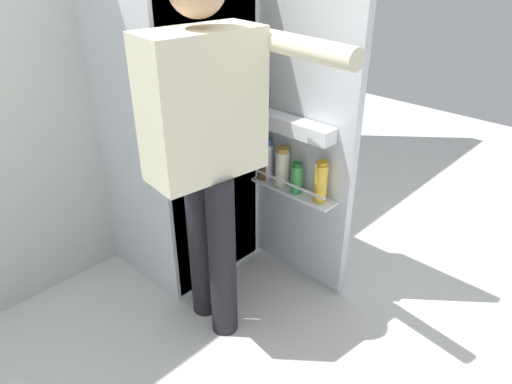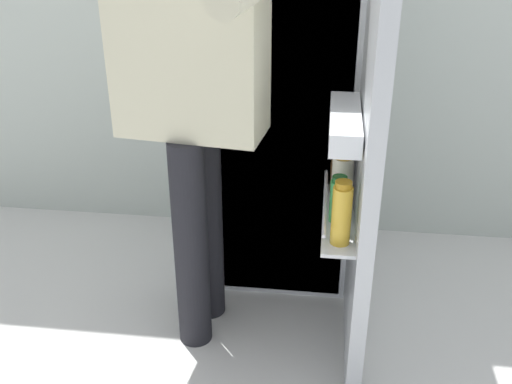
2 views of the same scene
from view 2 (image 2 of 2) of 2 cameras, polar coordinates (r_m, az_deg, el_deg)
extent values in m
plane|color=silver|center=(2.34, 0.83, -13.17)|extent=(6.99, 6.99, 0.00)
cube|color=silver|center=(2.41, 2.39, 10.94)|extent=(0.59, 0.57, 1.68)
cube|color=white|center=(2.14, 1.73, 8.85)|extent=(0.55, 0.01, 1.64)
cube|color=white|center=(2.19, 1.84, 8.85)|extent=(0.51, 0.09, 0.01)
cube|color=silver|center=(1.87, 10.75, 5.83)|extent=(0.05, 0.56, 1.64)
cube|color=white|center=(2.00, 7.79, -2.47)|extent=(0.10, 0.47, 0.01)
cylinder|color=silver|center=(1.97, 6.57, -0.85)|extent=(0.01, 0.45, 0.01)
cube|color=white|center=(1.86, 8.43, 6.50)|extent=(0.09, 0.40, 0.07)
cylinder|color=#EDE5CC|center=(2.02, 8.13, 0.94)|extent=(0.07, 0.07, 0.18)
cylinder|color=#B78933|center=(1.98, 8.31, 3.54)|extent=(0.06, 0.06, 0.02)
cylinder|color=green|center=(1.94, 7.79, -0.87)|extent=(0.06, 0.06, 0.14)
cylinder|color=#195B28|center=(1.90, 7.94, 1.22)|extent=(0.05, 0.05, 0.02)
cylinder|color=gold|center=(1.81, 8.08, -2.23)|extent=(0.06, 0.06, 0.19)
cylinder|color=#BC8419|center=(1.76, 8.30, 0.68)|extent=(0.05, 0.05, 0.02)
cylinder|color=white|center=(2.11, 8.23, 2.27)|extent=(0.06, 0.06, 0.19)
cylinder|color=#335BB2|center=(2.07, 8.42, 4.91)|extent=(0.05, 0.05, 0.02)
cylinder|color=brown|center=(2.13, 8.02, 2.12)|extent=(0.07, 0.07, 0.16)
cylinder|color=black|center=(2.09, 8.18, 4.43)|extent=(0.05, 0.05, 0.02)
cylinder|color=#4C7F3D|center=(2.19, -0.96, 10.23)|extent=(0.09, 0.09, 0.09)
cylinder|color=black|center=(2.23, -4.71, -3.01)|extent=(0.12, 0.12, 0.79)
cylinder|color=black|center=(2.10, -6.17, -5.22)|extent=(0.12, 0.12, 0.79)
cube|color=beige|center=(1.91, -6.32, 13.55)|extent=(0.49, 0.28, 0.56)
cylinder|color=beige|center=(2.12, -4.08, 14.40)|extent=(0.08, 0.08, 0.53)
camera|label=1|loc=(1.60, -69.04, 14.92)|focal=32.53mm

